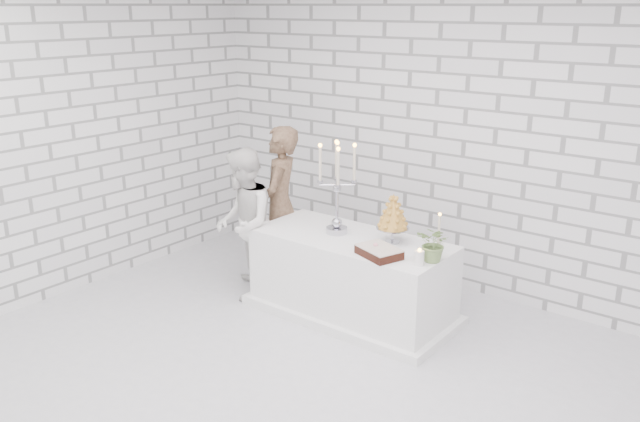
# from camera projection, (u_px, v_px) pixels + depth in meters

# --- Properties ---
(ground) EXTENTS (6.00, 5.00, 0.01)m
(ground) POSITION_uv_depth(u_px,v_px,m) (298.00, 395.00, 4.83)
(ground) COLOR silver
(ground) RESTS_ON ground
(wall_back) EXTENTS (6.00, 0.01, 3.00)m
(wall_back) POSITION_uv_depth(u_px,v_px,m) (464.00, 141.00, 6.26)
(wall_back) COLOR white
(wall_back) RESTS_ON ground
(wall_left) EXTENTS (0.01, 5.00, 3.00)m
(wall_left) POSITION_uv_depth(u_px,v_px,m) (49.00, 144.00, 6.13)
(wall_left) COLOR white
(wall_left) RESTS_ON ground
(cake_table) EXTENTS (1.80, 0.80, 0.75)m
(cake_table) POSITION_uv_depth(u_px,v_px,m) (352.00, 276.00, 5.99)
(cake_table) COLOR white
(cake_table) RESTS_ON ground
(groom) EXTENTS (0.60, 0.70, 1.62)m
(groom) POSITION_uv_depth(u_px,v_px,m) (280.00, 206.00, 6.60)
(groom) COLOR #473223
(groom) RESTS_ON ground
(bride) EXTENTS (0.88, 0.90, 1.46)m
(bride) POSITION_uv_depth(u_px,v_px,m) (244.00, 224.00, 6.31)
(bride) COLOR white
(bride) RESTS_ON ground
(candelabra) EXTENTS (0.38, 0.38, 0.85)m
(candelabra) POSITION_uv_depth(u_px,v_px,m) (337.00, 188.00, 5.87)
(candelabra) COLOR #A8A7B2
(candelabra) RESTS_ON cake_table
(croquembouche) EXTENTS (0.32, 0.32, 0.45)m
(croquembouche) POSITION_uv_depth(u_px,v_px,m) (393.00, 218.00, 5.69)
(croquembouche) COLOR #9D691F
(croquembouche) RESTS_ON cake_table
(chocolate_cake) EXTENTS (0.42, 0.36, 0.08)m
(chocolate_cake) POSITION_uv_depth(u_px,v_px,m) (379.00, 252.00, 5.43)
(chocolate_cake) COLOR black
(chocolate_cake) RESTS_ON cake_table
(pillar_candle) EXTENTS (0.10, 0.10, 0.12)m
(pillar_candle) POSITION_uv_depth(u_px,v_px,m) (419.00, 258.00, 5.25)
(pillar_candle) COLOR white
(pillar_candle) RESTS_ON cake_table
(extra_taper) EXTENTS (0.07, 0.07, 0.32)m
(extra_taper) POSITION_uv_depth(u_px,v_px,m) (439.00, 234.00, 5.50)
(extra_taper) COLOR beige
(extra_taper) RESTS_ON cake_table
(flowers) EXTENTS (0.28, 0.24, 0.31)m
(flowers) POSITION_uv_depth(u_px,v_px,m) (435.00, 244.00, 5.29)
(flowers) COLOR #577139
(flowers) RESTS_ON cake_table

